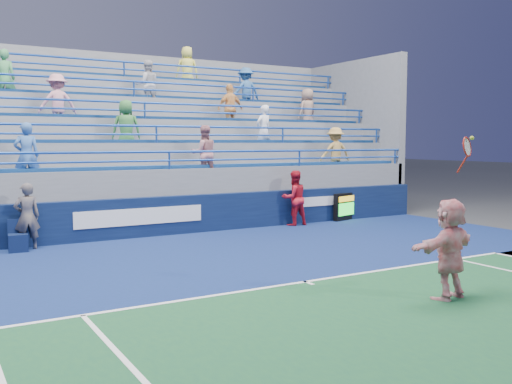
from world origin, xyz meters
TOP-DOWN VIEW (x-y plane):
  - ground at (0.00, 0.00)m, footprint 120.00×120.00m
  - sponsor_wall at (0.00, 6.50)m, footprint 18.00×0.32m
  - bleacher_stand at (-0.00, 10.27)m, footprint 18.00×5.60m
  - serve_speed_board at (6.21, 6.35)m, footprint 1.32×0.51m
  - judge_chair at (-4.18, 5.95)m, footprint 0.48×0.48m
  - tennis_player at (1.43, -2.11)m, footprint 1.63×0.75m
  - line_judge at (-3.94, 6.10)m, footprint 0.61×0.41m
  - ball_girl at (3.96, 6.20)m, footprint 0.88×0.71m

SIDE VIEW (x-z plane):
  - ground at x=0.00m, z-range 0.00..0.00m
  - judge_chair at x=-4.18m, z-range -0.14..0.64m
  - serve_speed_board at x=6.21m, z-range 0.00..0.92m
  - sponsor_wall at x=0.00m, z-range 0.00..1.10m
  - line_judge at x=-3.94m, z-range 0.00..1.64m
  - tennis_player at x=1.43m, z-range -0.51..2.22m
  - ball_girl at x=3.96m, z-range 0.00..1.74m
  - bleacher_stand at x=0.00m, z-range -1.52..4.61m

